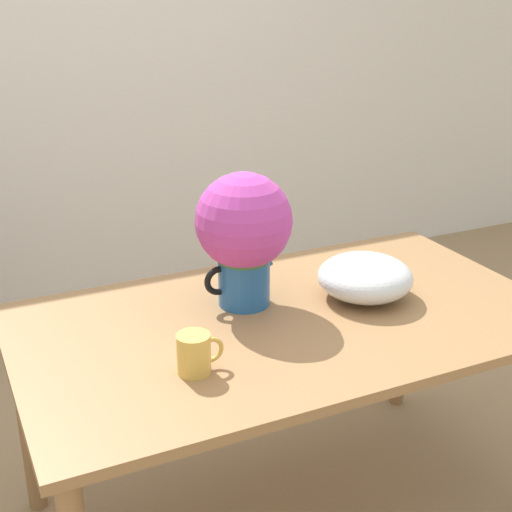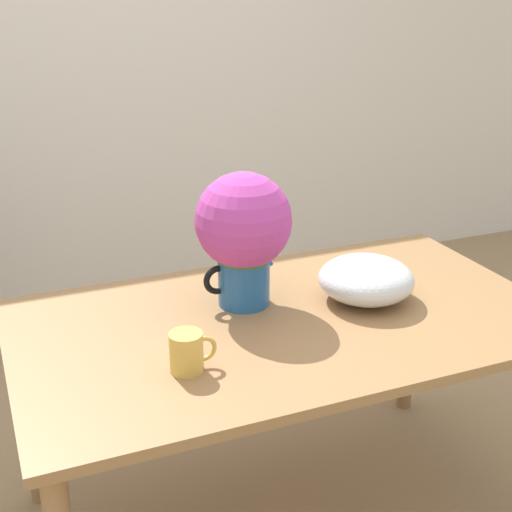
{
  "view_description": "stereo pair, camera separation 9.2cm",
  "coord_description": "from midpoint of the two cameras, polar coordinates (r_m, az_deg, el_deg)",
  "views": [
    {
      "loc": [
        -0.76,
        -1.6,
        1.67
      ],
      "look_at": [
        0.09,
        0.19,
        0.88
      ],
      "focal_mm": 50.0,
      "sensor_mm": 36.0,
      "label": 1
    },
    {
      "loc": [
        -0.67,
        -1.64,
        1.67
      ],
      "look_at": [
        0.09,
        0.19,
        0.88
      ],
      "focal_mm": 50.0,
      "sensor_mm": 36.0,
      "label": 2
    }
  ],
  "objects": [
    {
      "name": "white_bowl",
      "position": [
        2.22,
        7.54,
        -1.7
      ],
      "size": [
        0.3,
        0.3,
        0.13
      ],
      "color": "silver",
      "rests_on": "table"
    },
    {
      "name": "table",
      "position": [
        2.14,
        1.3,
        -6.89
      ],
      "size": [
        1.58,
        0.91,
        0.73
      ],
      "color": "olive",
      "rests_on": "ground_plane"
    },
    {
      "name": "wall_back",
      "position": [
        3.74,
        -14.64,
        15.34
      ],
      "size": [
        8.0,
        0.05,
        2.6
      ],
      "color": "silver",
      "rests_on": "ground_plane"
    },
    {
      "name": "flower_vase",
      "position": [
        2.09,
        -2.26,
        1.94
      ],
      "size": [
        0.29,
        0.29,
        0.41
      ],
      "color": "#235B9E",
      "rests_on": "table"
    },
    {
      "name": "coffee_mug",
      "position": [
        1.81,
        -6.38,
        -7.77
      ],
      "size": [
        0.12,
        0.09,
        0.11
      ],
      "color": "gold",
      "rests_on": "table"
    }
  ]
}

